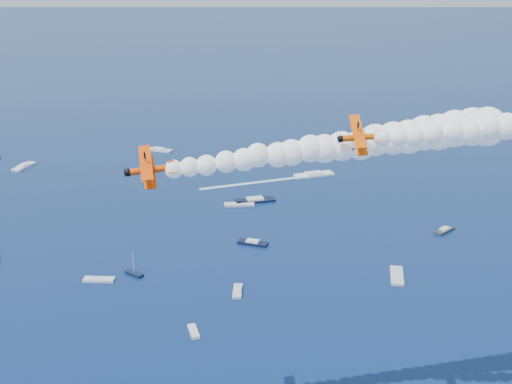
{
  "coord_description": "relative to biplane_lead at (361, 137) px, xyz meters",
  "views": [
    {
      "loc": [
        -0.12,
        -69.91,
        81.01
      ],
      "look_at": [
        -0.51,
        20.3,
        47.36
      ],
      "focal_mm": 45.39,
      "sensor_mm": 36.0,
      "label": 1
    }
  ],
  "objects": [
    {
      "name": "biplane_lead",
      "position": [
        0.0,
        0.0,
        0.0
      ],
      "size": [
        7.29,
        8.86,
        7.69
      ],
      "primitive_type": null,
      "rotation": [
        -0.43,
        0.07,
        3.17
      ],
      "color": "#FF5505"
    },
    {
      "name": "biplane_trail",
      "position": [
        -30.63,
        -2.36,
        -4.25
      ],
      "size": [
        8.93,
        10.74,
        8.0
      ],
      "primitive_type": null,
      "rotation": [
        -0.34,
        0.07,
        3.32
      ],
      "color": "#FF4605"
    },
    {
      "name": "boat_wakes",
      "position": [
        -74.26,
        51.92,
        -55.45
      ],
      "size": [
        130.72,
        168.12,
        0.04
      ],
      "color": "white",
      "rests_on": "ground"
    },
    {
      "name": "smoke_trail_trail",
      "position": [
        -3.38,
        2.63,
        -2.16
      ],
      "size": [
        56.59,
        24.69,
        10.36
      ],
      "primitive_type": null,
      "rotation": [
        0.0,
        0.0,
        3.32
      ],
      "color": "white"
    },
    {
      "name": "spectator_boats",
      "position": [
        -20.49,
        92.06,
        -55.13
      ],
      "size": [
        235.42,
        189.09,
        0.7
      ],
      "color": "silver",
      "rests_on": "ground"
    }
  ]
}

